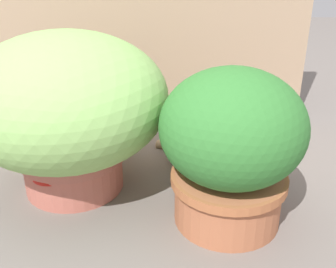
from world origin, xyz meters
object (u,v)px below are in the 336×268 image
leafy_planter (231,145)px  cat (212,133)px  mushroom_ornament_pink (68,172)px  mushroom_ornament_red (51,172)px  grass_planter (67,106)px

leafy_planter → cat: 0.30m
leafy_planter → mushroom_ornament_pink: 0.47m
mushroom_ornament_red → leafy_planter: bearing=-7.2°
leafy_planter → mushroom_ornament_red: bearing=172.8°
mushroom_ornament_pink → grass_planter: bearing=89.5°
grass_planter → mushroom_ornament_red: grass_planter is taller
grass_planter → mushroom_ornament_red: (-0.04, -0.09, -0.16)m
mushroom_ornament_red → mushroom_ornament_pink: bearing=40.0°
grass_planter → cat: size_ratio=1.64×
cat → grass_planter: bearing=-162.7°
cat → mushroom_ornament_red: bearing=-154.1°
mushroom_ornament_red → mushroom_ornament_pink: (0.04, 0.03, -0.02)m
cat → mushroom_ornament_pink: bearing=-155.6°
cat → mushroom_ornament_pink: (-0.42, -0.19, -0.04)m
grass_planter → cat: grass_planter is taller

